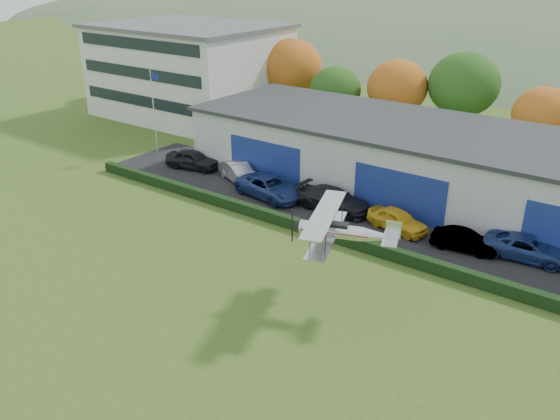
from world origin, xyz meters
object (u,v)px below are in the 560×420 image
Objects in this scene: hangar at (433,162)px; car_2 at (270,187)px; car_6 at (528,248)px; biplane at (340,230)px; car_1 at (239,172)px; car_4 at (398,220)px; car_0 at (193,159)px; office_block at (190,70)px; flagpole at (154,105)px; car_5 at (464,241)px; car_3 at (334,200)px.

hangar reaches higher than car_2.
biplane reaches higher than car_6.
car_4 is (14.85, -0.80, -0.04)m from car_1.
car_6 is (18.96, 1.52, -0.09)m from car_2.
car_0 is 1.02× the size of car_1.
office_block is 4.69× the size of car_4.
car_5 is at bearing -3.86° from flagpole.
car_5 is at bearing -79.84° from car_2.
car_3 is 0.89× the size of biplane.
flagpole is 1.39× the size of car_3.
flagpole is (-24.88, -5.98, 2.13)m from hangar.
car_4 is 4.74m from car_5.
biplane is at bearing -129.44° from car_0.
office_block is at bearing 78.56° from car_4.
car_1 is at bearing 99.10° from car_4.
office_block is 24.06m from car_1.
car_3 is 12.58m from biplane.
office_block is at bearing 65.85° from car_2.
car_0 is at bearing 113.44° from car_1.
car_6 is at bearing -66.07° from car_1.
car_4 is 10.62m from biplane.
flagpole is 1.67× the size of car_1.
car_5 is (24.91, -1.02, -0.16)m from car_0.
car_6 is at bearing 37.06° from biplane.
car_6 is at bearing -76.21° from car_2.
car_5 is (15.38, 0.25, -0.15)m from car_2.
flagpole is 1.24× the size of biplane.
car_2 reaches higher than car_6.
car_4 is at bearing -93.16° from car_3.
hangar is at bearing -30.20° from car_3.
car_3 is at bearing -69.67° from car_1.
biplane is (21.32, -10.76, 3.38)m from car_0.
car_4 is at bearing -78.20° from car_2.
car_6 is (9.21, -6.77, -1.87)m from hangar.
biplane reaches higher than car_0.
car_1 is at bearing -36.37° from office_block.
car_1 is 4.39m from car_2.
car_5 is at bearing -54.98° from hangar.
car_5 is at bearing -92.94° from car_3.
car_0 is at bearing 80.27° from car_5.
biplane is (-3.59, -9.74, 3.54)m from car_5.
car_3 reaches higher than car_4.
car_4 is (10.64, 0.48, -0.08)m from car_2.
car_2 is 1.03× the size of car_3.
car_2 is 1.35× the size of car_4.
car_3 is at bearing -26.93° from office_block.
car_1 is 23.16m from car_6.
car_5 is at bearing 49.93° from biplane.
hangar is 8.48× the size of car_1.
hangar is 6.27× the size of biplane.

